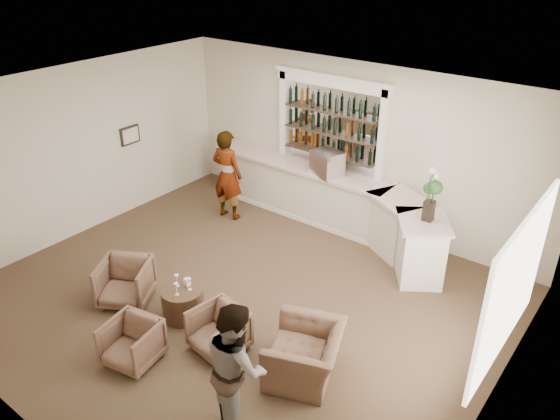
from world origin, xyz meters
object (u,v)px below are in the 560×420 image
Objects in this scene: bar_counter at (330,201)px; flower_vase at (431,191)px; cocktail_table at (183,303)px; armchair_far at (305,354)px; armchair_left at (125,282)px; guest at (236,366)px; espresso_machine at (327,163)px; sommelier at (227,175)px; armchair_right at (219,331)px; armchair_center at (132,343)px.

bar_counter is 2.58m from flower_vase.
armchair_far reaches higher than cocktail_table.
armchair_left is at bearing -103.92° from armchair_far.
guest reaches higher than espresso_machine.
cocktail_table is 0.35× the size of sommelier.
armchair_far is at bearing -68.52° from guest.
cocktail_table is at bearing -107.96° from armchair_far.
armchair_right is (-1.08, 0.81, -0.55)m from guest.
bar_counter is at bearing 108.23° from armchair_right.
armchair_left is at bearing -88.90° from espresso_machine.
guest is at bearing -30.57° from armchair_far.
espresso_machine is at bearing -37.41° from guest.
armchair_far is (2.24, 0.13, 0.10)m from cocktail_table.
armchair_right is at bearing -5.82° from guest.
armchair_right is at bearing -28.35° from armchair_left.
espresso_machine is at bearing 88.17° from cocktail_table.
guest is (3.76, -3.94, -0.07)m from sommelier.
armchair_right is at bearing 124.48° from sommelier.
armchair_left is at bearing -164.21° from cocktail_table.
armchair_left is 4.39m from espresso_machine.
armchair_right is (0.97, -0.21, 0.08)m from cocktail_table.
guest is 5.23m from espresso_machine.
espresso_machine is (1.15, 4.11, 1.02)m from armchair_left.
bar_counter is 5.21m from guest.
guest is at bearing -28.83° from armchair_right.
cocktail_table is at bearing 114.30° from sommelier.
armchair_right reaches higher than armchair_center.
armchair_far is at bearing -94.42° from flower_vase.
sommelier is 3.43× the size of espresso_machine.
cocktail_table is 0.99m from armchair_right.
armchair_left is 5.16m from flower_vase.
bar_counter is 3.00× the size of sommelier.
cocktail_table is 1.18× the size of espresso_machine.
bar_counter is at bearing -172.74° from armchair_far.
bar_counter is at bearing 79.10° from armchair_center.
armchair_left is 0.85× the size of flower_vase.
armchair_center is (1.21, -0.84, -0.04)m from armchair_left.
cocktail_table is at bearing 4.48° from guest.
armchair_left is at bearing -169.81° from armchair_right.
flower_vase reaches higher than cocktail_table.
armchair_far is at bearing 22.60° from armchair_right.
armchair_left reaches higher than cocktail_table.
bar_counter is 4.13m from armchair_right.
guest is 2.47× the size of armchair_center.
espresso_machine is at bearing 43.73° from armchair_left.
armchair_far is (3.95, -2.80, -0.60)m from sommelier.
bar_counter is at bearing -160.48° from sommelier.
armchair_far is (2.02, -3.72, -0.22)m from bar_counter.
guest is at bearing -6.99° from armchair_center.
flower_vase is at bearing 14.74° from armchair_left.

